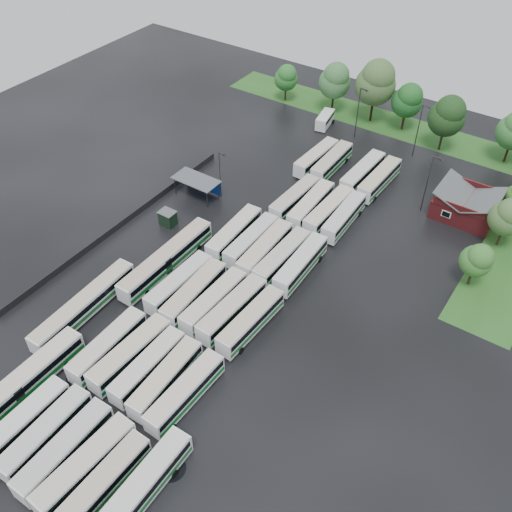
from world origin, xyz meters
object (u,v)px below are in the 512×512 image
Objects in this scene: brick_building at (466,207)px; artic_bus_east at (126,507)px; artic_bus_west_a at (19,386)px; minibus at (325,119)px.

brick_building is 0.53× the size of artic_bus_east.
artic_bus_east is at bearing -9.63° from artic_bus_west_a.
brick_building reaches higher than artic_bus_east.
brick_building is 37.09m from minibus.
minibus is (-1.63, 79.46, -0.42)m from artic_bus_west_a.
artic_bus_east is at bearing -99.63° from brick_building.
artic_bus_west_a reaches higher than minibus.
artic_bus_east is (-11.81, -69.59, 0.08)m from brick_building.
artic_bus_west_a is 2.88× the size of minibus.
brick_building reaches higher than artic_bus_west_a.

